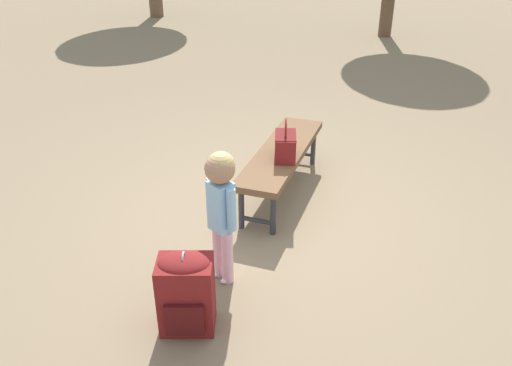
{
  "coord_description": "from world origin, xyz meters",
  "views": [
    {
      "loc": [
        3.54,
        1.68,
        2.45
      ],
      "look_at": [
        0.27,
        0.01,
        0.45
      ],
      "focal_mm": 36.19,
      "sensor_mm": 36.0,
      "label": 1
    }
  ],
  "objects": [
    {
      "name": "park_bench",
      "position": [
        -0.41,
        -0.07,
        0.39
      ],
      "size": [
        1.64,
        0.61,
        0.45
      ],
      "color": "brown",
      "rests_on": "ground"
    },
    {
      "name": "child_standing",
      "position": [
        0.95,
        0.1,
        0.68
      ],
      "size": [
        0.21,
        0.26,
        1.02
      ],
      "color": "#E5B2C6",
      "rests_on": "ground"
    },
    {
      "name": "handbag",
      "position": [
        -0.26,
        0.03,
        0.58
      ],
      "size": [
        0.37,
        0.3,
        0.37
      ],
      "color": "maroon",
      "rests_on": "park_bench"
    },
    {
      "name": "backpack_large",
      "position": [
        1.48,
        0.14,
        0.29
      ],
      "size": [
        0.39,
        0.43,
        0.59
      ],
      "color": "maroon",
      "rests_on": "ground"
    },
    {
      "name": "ground_plane",
      "position": [
        0.0,
        0.0,
        0.0
      ],
      "size": [
        40.0,
        40.0,
        0.0
      ],
      "primitive_type": "plane",
      "color": "#7F6B51",
      "rests_on": "ground"
    }
  ]
}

